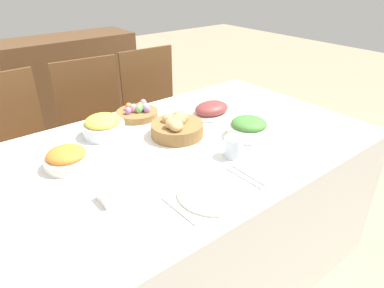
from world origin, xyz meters
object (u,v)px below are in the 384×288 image
(ham_platter, at_px, (212,109))
(drinking_cup, at_px, (234,147))
(dinner_plate, at_px, (213,193))
(sideboard, at_px, (73,90))
(green_salad_bowl, at_px, (249,128))
(chair_far_right, at_px, (157,112))
(spoon, at_px, (249,175))
(bread_basket, at_px, (177,127))
(egg_basket, at_px, (137,112))
(pineapple_bowl, at_px, (104,126))
(knife, at_px, (244,178))
(chair_far_left, at_px, (18,153))
(carrot_bowl, at_px, (67,158))
(butter_dish, at_px, (118,194))
(fork, at_px, (178,211))
(chair_far_center, at_px, (98,129))

(ham_platter, xyz_separation_m, drinking_cup, (-0.23, -0.40, 0.02))
(dinner_plate, bearing_deg, sideboard, 81.85)
(green_salad_bowl, bearing_deg, chair_far_right, 82.03)
(spoon, height_order, drinking_cup, drinking_cup)
(bread_basket, bearing_deg, chair_far_right, 63.34)
(egg_basket, relative_size, dinner_plate, 0.84)
(ham_platter, height_order, drinking_cup, drinking_cup)
(pineapple_bowl, relative_size, spoon, 1.09)
(knife, bearing_deg, chair_far_right, 70.25)
(chair_far_left, bearing_deg, egg_basket, -46.04)
(bread_basket, bearing_deg, green_salad_bowl, -39.86)
(drinking_cup, bearing_deg, carrot_bowl, 148.65)
(chair_far_right, distance_m, green_salad_bowl, 1.07)
(ham_platter, relative_size, dinner_plate, 1.17)
(chair_far_left, height_order, dinner_plate, chair_far_left)
(ham_platter, xyz_separation_m, butter_dish, (-0.75, -0.36, -0.01))
(spoon, bearing_deg, bread_basket, 92.47)
(egg_basket, relative_size, knife, 1.21)
(knife, height_order, butter_dish, butter_dish)
(fork, bearing_deg, chair_far_left, 99.48)
(sideboard, xyz_separation_m, carrot_bowl, (-0.66, -1.76, 0.33))
(egg_basket, relative_size, carrot_bowl, 1.21)
(fork, bearing_deg, ham_platter, 39.84)
(drinking_cup, bearing_deg, fork, -159.68)
(pineapple_bowl, relative_size, dinner_plate, 0.76)
(ham_platter, relative_size, spoon, 1.68)
(egg_basket, distance_m, drinking_cup, 0.62)
(green_salad_bowl, relative_size, dinner_plate, 0.75)
(drinking_cup, bearing_deg, chair_far_center, 97.25)
(chair_far_left, xyz_separation_m, green_salad_bowl, (0.83, -1.02, 0.29))
(dinner_plate, bearing_deg, egg_basket, 79.45)
(green_salad_bowl, distance_m, pineapple_bowl, 0.68)
(chair_far_left, xyz_separation_m, carrot_bowl, (0.06, -0.75, 0.29))
(chair_far_center, relative_size, bread_basket, 3.85)
(chair_far_center, bearing_deg, butter_dish, -104.21)
(green_salad_bowl, bearing_deg, fork, -157.95)
(chair_far_left, height_order, spoon, chair_far_left)
(chair_far_center, bearing_deg, sideboard, 83.51)
(chair_far_center, bearing_deg, chair_far_left, -174.46)
(drinking_cup, bearing_deg, knife, -121.95)
(dinner_plate, relative_size, butter_dish, 1.92)
(carrot_bowl, relative_size, fork, 1.00)
(bread_basket, bearing_deg, spoon, -88.72)
(butter_dish, bearing_deg, chair_far_left, 96.36)
(egg_basket, height_order, butter_dish, egg_basket)
(bread_basket, distance_m, drinking_cup, 0.31)
(ham_platter, height_order, knife, ham_platter)
(bread_basket, height_order, butter_dish, bread_basket)
(chair_far_right, bearing_deg, green_salad_bowl, -95.43)
(fork, relative_size, knife, 1.00)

